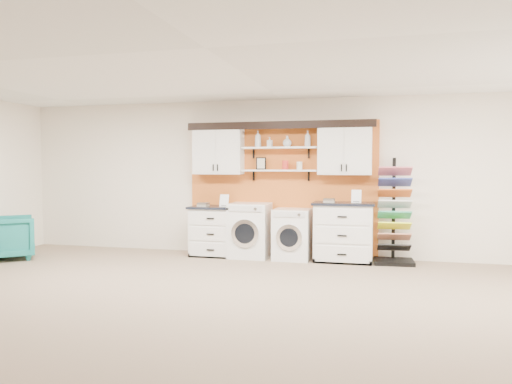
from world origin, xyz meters
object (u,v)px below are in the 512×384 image
(washer, at_px, (250,230))
(base_cabinet_right, at_px, (343,232))
(base_cabinet_left, at_px, (216,231))
(armchair, at_px, (8,237))
(dryer, at_px, (293,234))
(sample_rack, at_px, (394,230))

(washer, bearing_deg, base_cabinet_right, 0.12)
(base_cabinet_left, bearing_deg, armchair, -160.23)
(dryer, bearing_deg, base_cabinet_left, 179.86)
(sample_rack, bearing_deg, armchair, -172.43)
(sample_rack, xyz_separation_m, armchair, (-6.45, -1.25, -0.17))
(dryer, bearing_deg, washer, -180.00)
(base_cabinet_left, xyz_separation_m, sample_rack, (3.08, 0.04, 0.10))
(washer, relative_size, dryer, 1.10)
(base_cabinet_right, distance_m, washer, 1.63)
(dryer, xyz_separation_m, sample_rack, (1.69, 0.04, 0.11))
(base_cabinet_right, xyz_separation_m, sample_rack, (0.82, 0.04, 0.05))
(washer, bearing_deg, dryer, 0.00)
(washer, height_order, armchair, washer)
(sample_rack, bearing_deg, dryer, 177.99)
(washer, bearing_deg, sample_rack, 0.94)
(base_cabinet_left, distance_m, sample_rack, 3.08)
(dryer, height_order, armchair, dryer)
(armchair, bearing_deg, base_cabinet_left, -111.57)
(base_cabinet_left, relative_size, base_cabinet_right, 0.89)
(washer, xyz_separation_m, sample_rack, (2.45, 0.04, 0.07))
(dryer, bearing_deg, armchair, -165.76)
(base_cabinet_left, bearing_deg, base_cabinet_right, -0.00)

